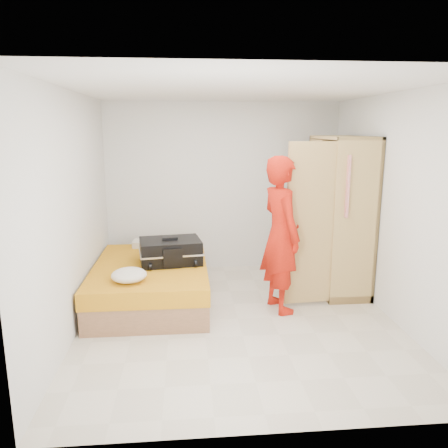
{
  "coord_description": "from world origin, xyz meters",
  "views": [
    {
      "loc": [
        -0.59,
        -4.76,
        2.19
      ],
      "look_at": [
        -0.1,
        0.68,
        1.0
      ],
      "focal_mm": 35.0,
      "sensor_mm": 36.0,
      "label": 1
    }
  ],
  "objects": [
    {
      "name": "bed",
      "position": [
        -1.05,
        0.66,
        0.25
      ],
      "size": [
        1.42,
        2.02,
        0.5
      ],
      "color": "#9B6946",
      "rests_on": "ground"
    },
    {
      "name": "room",
      "position": [
        0.0,
        0.0,
        1.3
      ],
      "size": [
        4.0,
        4.02,
        2.6
      ],
      "color": "beige",
      "rests_on": "ground"
    },
    {
      "name": "round_cushion",
      "position": [
        -1.24,
        0.01,
        0.58
      ],
      "size": [
        0.4,
        0.4,
        0.15
      ],
      "primitive_type": "ellipsoid",
      "color": "silver",
      "rests_on": "bed"
    },
    {
      "name": "suitcase",
      "position": [
        -0.79,
        0.69,
        0.65
      ],
      "size": [
        0.85,
        0.68,
        0.33
      ],
      "rotation": [
        0.0,
        0.0,
        0.14
      ],
      "color": "black",
      "rests_on": "bed"
    },
    {
      "name": "wardrobe",
      "position": [
        1.45,
        0.85,
        1.0
      ],
      "size": [
        1.17,
        1.23,
        2.1
      ],
      "color": "tan",
      "rests_on": "ground"
    },
    {
      "name": "pillow",
      "position": [
        -1.11,
        1.51,
        0.55
      ],
      "size": [
        0.52,
        0.29,
        0.09
      ],
      "primitive_type": "cube",
      "rotation": [
        0.0,
        0.0,
        -0.08
      ],
      "color": "silver",
      "rests_on": "bed"
    },
    {
      "name": "person",
      "position": [
        0.55,
        0.26,
        0.95
      ],
      "size": [
        0.61,
        0.78,
        1.89
      ],
      "primitive_type": "imported",
      "rotation": [
        0.0,
        0.0,
        1.83
      ],
      "color": "red",
      "rests_on": "ground"
    }
  ]
}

